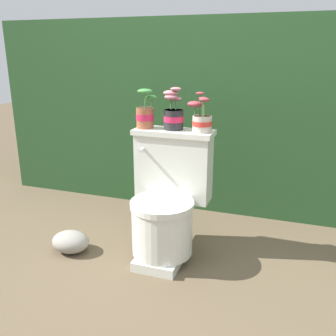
{
  "coord_description": "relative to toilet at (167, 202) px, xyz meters",
  "views": [
    {
      "loc": [
        0.62,
        -1.86,
        1.19
      ],
      "look_at": [
        -0.06,
        0.09,
        0.54
      ],
      "focal_mm": 40.0,
      "sensor_mm": 36.0,
      "label": 1
    }
  ],
  "objects": [
    {
      "name": "potted_plant_middle",
      "position": [
        0.17,
        0.11,
        0.48
      ],
      "size": [
        0.15,
        0.11,
        0.22
      ],
      "color": "beige",
      "rests_on": "toilet"
    },
    {
      "name": "potted_plant_left",
      "position": [
        -0.18,
        0.12,
        0.5
      ],
      "size": [
        0.13,
        0.12,
        0.24
      ],
      "color": "#9E5638",
      "rests_on": "toilet"
    },
    {
      "name": "toilet",
      "position": [
        0.0,
        0.0,
        0.0
      ],
      "size": [
        0.48,
        0.48,
        0.75
      ],
      "color": "silver",
      "rests_on": "ground"
    },
    {
      "name": "garden_stone",
      "position": [
        -0.57,
        -0.18,
        -0.27
      ],
      "size": [
        0.24,
        0.19,
        0.13
      ],
      "color": "gray",
      "rests_on": "ground"
    },
    {
      "name": "hedge_backdrop",
      "position": [
        0.06,
        1.2,
        0.38
      ],
      "size": [
        3.47,
        0.99,
        1.43
      ],
      "color": "#234723",
      "rests_on": "ground"
    },
    {
      "name": "ground_plane",
      "position": [
        0.06,
        -0.07,
        -0.34
      ],
      "size": [
        12.0,
        12.0,
        0.0
      ],
      "primitive_type": "plane",
      "color": "brown"
    },
    {
      "name": "potted_plant_midleft",
      "position": [
        -0.01,
        0.14,
        0.5
      ],
      "size": [
        0.13,
        0.12,
        0.24
      ],
      "color": "#262628",
      "rests_on": "toilet"
    }
  ]
}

